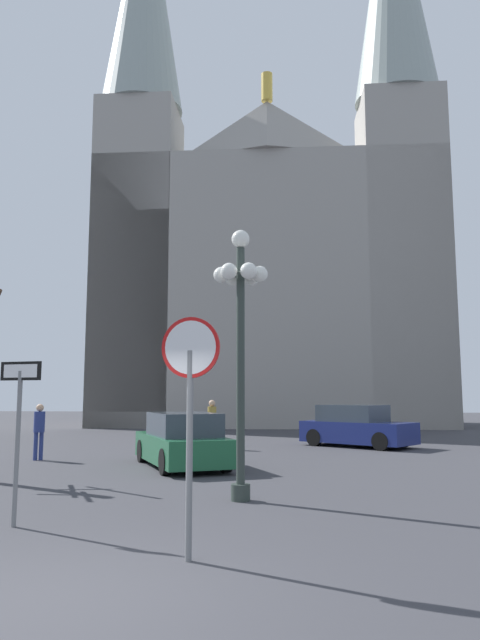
% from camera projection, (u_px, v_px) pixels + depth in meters
% --- Properties ---
extents(ground_plane, '(120.00, 120.00, 0.00)m').
position_uv_depth(ground_plane, '(43.00, 604.00, 5.43)').
color(ground_plane, '#38383D').
extents(cathedral, '(21.93, 11.09, 38.81)m').
position_uv_depth(cathedral, '(269.00, 234.00, 38.31)').
color(cathedral, gray).
rests_on(cathedral, ground).
extents(stop_sign, '(0.75, 0.16, 2.89)m').
position_uv_depth(stop_sign, '(190.00, 388.00, 7.08)').
color(stop_sign, slate).
rests_on(stop_sign, ground).
extents(one_way_arrow_sign, '(0.73, 0.21, 2.44)m').
position_uv_depth(one_way_arrow_sign, '(19.00, 417.00, 8.79)').
color(one_way_arrow_sign, slate).
rests_on(one_way_arrow_sign, ground).
extents(street_lamp, '(1.06, 0.96, 5.13)m').
position_uv_depth(street_lamp, '(241.00, 320.00, 11.13)').
color(street_lamp, '#2D3833').
rests_on(street_lamp, ground).
extents(parked_car_near_navy, '(4.39, 3.89, 1.55)m').
position_uv_depth(parked_car_near_navy, '(356.00, 427.00, 21.86)').
color(parked_car_near_navy, navy).
rests_on(parked_car_near_navy, ground).
extents(parked_car_far_green, '(3.46, 4.63, 1.45)m').
position_uv_depth(parked_car_far_green, '(182.00, 441.00, 15.74)').
color(parked_car_far_green, '#1E5B38').
rests_on(parked_car_far_green, ground).
extents(pedestrian_walking, '(0.32, 0.32, 1.74)m').
position_uv_depth(pedestrian_walking, '(212.00, 419.00, 21.12)').
color(pedestrian_walking, olive).
rests_on(pedestrian_walking, ground).
extents(pedestrian_standing, '(0.32, 0.32, 1.66)m').
position_uv_depth(pedestrian_standing, '(39.00, 426.00, 17.43)').
color(pedestrian_standing, navy).
rests_on(pedestrian_standing, ground).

